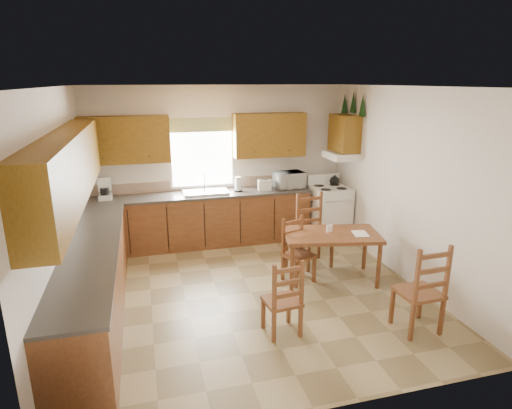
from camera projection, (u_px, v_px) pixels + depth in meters
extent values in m
plane|color=#8C7A51|center=(251.00, 292.00, 5.80)|extent=(4.50, 4.50, 0.00)
plane|color=brown|center=(250.00, 87.00, 5.05)|extent=(4.50, 4.50, 0.00)
plane|color=silver|center=(60.00, 210.00, 4.87)|extent=(4.50, 4.50, 0.00)
plane|color=silver|center=(406.00, 186.00, 5.98)|extent=(4.50, 4.50, 0.00)
plane|color=silver|center=(219.00, 164.00, 7.51)|extent=(4.50, 4.50, 0.00)
plane|color=silver|center=(322.00, 269.00, 3.34)|extent=(4.50, 4.50, 0.00)
cube|color=brown|center=(202.00, 220.00, 7.40)|extent=(3.75, 0.60, 0.88)
cube|color=brown|center=(95.00, 285.00, 5.06)|extent=(0.60, 3.60, 0.88)
cube|color=#3D3934|center=(201.00, 195.00, 7.27)|extent=(3.75, 0.63, 0.04)
cube|color=#3D3934|center=(90.00, 249.00, 4.93)|extent=(0.63, 3.60, 0.04)
cube|color=#927662|center=(199.00, 184.00, 7.51)|extent=(3.75, 0.01, 0.18)
cube|color=brown|center=(125.00, 140.00, 6.84)|extent=(1.41, 0.33, 0.75)
cube|color=brown|center=(269.00, 135.00, 7.43)|extent=(1.25, 0.33, 0.75)
cube|color=brown|center=(68.00, 168.00, 4.63)|extent=(0.33, 3.60, 0.75)
cube|color=brown|center=(344.00, 133.00, 7.32)|extent=(0.33, 0.62, 0.62)
cube|color=silver|center=(340.00, 155.00, 7.41)|extent=(0.44, 0.62, 0.12)
cube|color=silver|center=(202.00, 154.00, 7.36)|extent=(1.13, 0.02, 1.18)
cube|color=white|center=(202.00, 154.00, 7.35)|extent=(1.05, 0.01, 1.10)
cube|color=#516F31|center=(201.00, 125.00, 7.19)|extent=(1.19, 0.01, 0.24)
cube|color=silver|center=(206.00, 192.00, 7.28)|extent=(0.75, 0.45, 0.04)
cone|color=#123613|center=(362.00, 105.00, 6.92)|extent=(0.22, 0.22, 0.36)
cone|color=#123613|center=(353.00, 102.00, 7.21)|extent=(0.22, 0.22, 0.36)
cone|color=#123613|center=(345.00, 103.00, 7.51)|extent=(0.22, 0.22, 0.36)
cube|color=silver|center=(329.00, 213.00, 7.70)|extent=(0.65, 0.67, 0.93)
cube|color=silver|center=(104.00, 188.00, 6.87)|extent=(0.28, 0.31, 0.38)
cylinder|color=white|center=(238.00, 184.00, 7.38)|extent=(0.11, 0.11, 0.25)
cube|color=silver|center=(264.00, 185.00, 7.46)|extent=(0.23, 0.15, 0.18)
imported|color=silver|center=(289.00, 180.00, 7.61)|extent=(0.52, 0.41, 0.29)
cube|color=brown|center=(330.00, 256.00, 6.10)|extent=(1.44, 1.00, 0.71)
cube|color=brown|center=(282.00, 296.00, 4.77)|extent=(0.42, 0.41, 0.91)
cube|color=brown|center=(419.00, 287.00, 4.81)|extent=(0.47, 0.45, 1.07)
cube|color=brown|center=(315.00, 231.00, 6.53)|extent=(0.52, 0.50, 1.11)
cube|color=brown|center=(299.00, 251.00, 6.02)|extent=(0.48, 0.47, 0.91)
cube|color=white|center=(360.00, 233.00, 5.99)|extent=(0.25, 0.30, 0.00)
cube|color=white|center=(329.00, 228.00, 6.04)|extent=(0.08, 0.02, 0.11)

